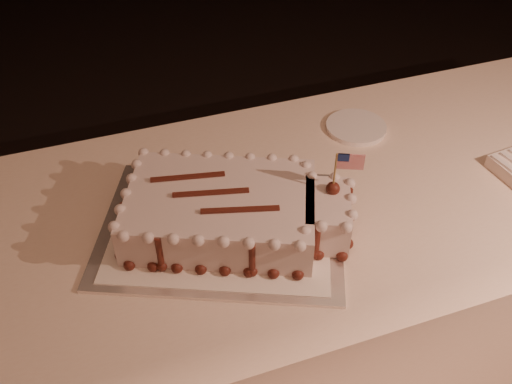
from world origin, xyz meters
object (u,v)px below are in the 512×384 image
object	(u,v)px
side_plate	(356,127)
sheet_cake	(234,211)
cake_board	(222,228)
banquet_table	(259,307)

from	to	relation	value
side_plate	sheet_cake	bearing A→B (deg)	-149.04
cake_board	side_plate	world-z (taller)	side_plate
banquet_table	sheet_cake	size ratio (longest dim) A/B	4.59
cake_board	sheet_cake	xyz separation A→B (m)	(0.03, -0.01, 0.05)
cake_board	side_plate	bearing A→B (deg)	52.01
cake_board	sheet_cake	bearing A→B (deg)	0.41
banquet_table	side_plate	size ratio (longest dim) A/B	14.73
side_plate	cake_board	bearing A→B (deg)	-151.55
banquet_table	sheet_cake	world-z (taller)	sheet_cake
cake_board	side_plate	distance (m)	0.52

